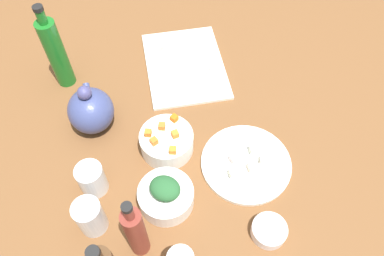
{
  "coord_description": "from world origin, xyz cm",
  "views": [
    {
      "loc": [
        -58.2,
        15.84,
        95.44
      ],
      "look_at": [
        0.0,
        0.0,
        8.0
      ],
      "focal_mm": 34.72,
      "sensor_mm": 36.0,
      "label": 1
    }
  ],
  "objects": [
    {
      "name": "tofu_cube_2",
      "position": [
        -15.26,
        -13.0,
        5.3
      ],
      "size": [
        2.22,
        2.22,
        2.2
      ],
      "primitive_type": "cube",
      "rotation": [
        0.0,
        0.0,
        1.58
      ],
      "color": "#F5E3CC",
      "rests_on": "plate_tofu"
    },
    {
      "name": "bowl_greens",
      "position": [
        -17.77,
        11.82,
        5.87
      ],
      "size": [
        14.54,
        14.54,
        5.75
      ],
      "primitive_type": "cylinder",
      "color": "white",
      "rests_on": "tabletop"
    },
    {
      "name": "tofu_cube_1",
      "position": [
        -11.21,
        -9.12,
        5.3
      ],
      "size": [
        2.53,
        2.53,
        2.2
      ],
      "primitive_type": "cube",
      "rotation": [
        0.0,
        0.0,
        0.16
      ],
      "color": "white",
      "rests_on": "plate_tofu"
    },
    {
      "name": "plate_tofu",
      "position": [
        -12.77,
        -12.32,
        3.6
      ],
      "size": [
        25.44,
        25.44,
        1.2
      ],
      "primitive_type": "cylinder",
      "color": "white",
      "rests_on": "tabletop"
    },
    {
      "name": "tofu_cube_4",
      "position": [
        -13.96,
        -17.04,
        5.3
      ],
      "size": [
        3.0,
        3.0,
        2.2
      ],
      "primitive_type": "cube",
      "rotation": [
        0.0,
        0.0,
        1.05
      ],
      "color": "white",
      "rests_on": "plate_tofu"
    },
    {
      "name": "bottle_2",
      "position": [
        -27.78,
        20.67,
        13.62
      ],
      "size": [
        4.65,
        4.65,
        25.19
      ],
      "color": "maroon",
      "rests_on": "tabletop"
    },
    {
      "name": "tofu_cube_0",
      "position": [
        -9.94,
        -15.39,
        5.3
      ],
      "size": [
        2.34,
        2.34,
        2.2
      ],
      "primitive_type": "cube",
      "rotation": [
        0.0,
        0.0,
        1.5
      ],
      "color": "white",
      "rests_on": "plate_tofu"
    },
    {
      "name": "carrot_cube_1",
      "position": [
        -7.19,
        7.3,
        10.38
      ],
      "size": [
        2.25,
        2.25,
        1.8
      ],
      "primitive_type": "cube",
      "rotation": [
        0.0,
        0.0,
        1.27
      ],
      "color": "orange",
      "rests_on": "bowl_carrots"
    },
    {
      "name": "cutting_board",
      "position": [
        28.7,
        -5.32,
        3.5
      ],
      "size": [
        36.39,
        28.51,
        1.0
      ],
      "primitive_type": "cube",
      "rotation": [
        0.0,
        0.0,
        -0.08
      ],
      "color": "white",
      "rests_on": "tabletop"
    },
    {
      "name": "dumpling_4",
      "position": [
        22.23,
        -6.05,
        5.19
      ],
      "size": [
        7.66,
        7.66,
        2.37
      ],
      "primitive_type": "pyramid",
      "rotation": [
        0.0,
        0.0,
        0.82
      ],
      "color": "beige",
      "rests_on": "cutting_board"
    },
    {
      "name": "bowl_carrots",
      "position": [
        -1.6,
        7.88,
        6.24
      ],
      "size": [
        15.22,
        15.22,
        6.48
      ],
      "primitive_type": "cylinder",
      "color": "white",
      "rests_on": "tabletop"
    },
    {
      "name": "dumpling_1",
      "position": [
        18.47,
        0.05,
        5.21
      ],
      "size": [
        5.54,
        5.05,
        2.42
      ],
      "primitive_type": "pyramid",
      "rotation": [
        0.0,
        0.0,
        3.04
      ],
      "color": "beige",
      "rests_on": "cutting_board"
    },
    {
      "name": "tofu_cube_3",
      "position": [
        -15.59,
        -7.41,
        5.3
      ],
      "size": [
        2.24,
        2.24,
        2.2
      ],
      "primitive_type": "cube",
      "rotation": [
        0.0,
        0.0,
        1.55
      ],
      "color": "white",
      "rests_on": "plate_tofu"
    },
    {
      "name": "dumpling_0",
      "position": [
        36.08,
        -11.13,
        5.27
      ],
      "size": [
        6.06,
        5.79,
        2.55
      ],
      "primitive_type": "pyramid",
      "rotation": [
        0.0,
        0.0,
        0.47
      ],
      "color": "beige",
      "rests_on": "cutting_board"
    },
    {
      "name": "carrot_cube_5",
      "position": [
        3.02,
        4.4,
        10.38
      ],
      "size": [
        2.48,
        2.48,
        1.8
      ],
      "primitive_type": "cube",
      "rotation": [
        0.0,
        0.0,
        0.57
      ],
      "color": "orange",
      "rests_on": "bowl_carrots"
    },
    {
      "name": "carrot_cube_3",
      "position": [
        -3.08,
        11.56,
        10.38
      ],
      "size": [
        2.35,
        2.35,
        1.8
      ],
      "primitive_type": "cube",
      "rotation": [
        0.0,
        0.0,
        1.96
      ],
      "color": "orange",
      "rests_on": "bowl_carrots"
    },
    {
      "name": "carrot_cube_4",
      "position": [
        -0.2,
        12.59,
        10.38
      ],
      "size": [
        2.3,
        2.3,
        1.8
      ],
      "primitive_type": "cube",
      "rotation": [
        0.0,
        0.0,
        2.8
      ],
      "color": "orange",
      "rests_on": "bowl_carrots"
    },
    {
      "name": "bowl_small_side",
      "position": [
        -32.92,
        -10.97,
        4.68
      ],
      "size": [
        8.9,
        8.9,
        3.36
      ],
      "primitive_type": "cylinder",
      "color": "white",
      "rests_on": "tabletop"
    },
    {
      "name": "dumpling_5",
      "position": [
        29.39,
        -1.32,
        5.14
      ],
      "size": [
        6.5,
        6.52,
        2.29
      ],
      "primitive_type": "pyramid",
      "rotation": [
        0.0,
        0.0,
        4.17
      ],
      "color": "beige",
      "rests_on": "cutting_board"
    },
    {
      "name": "drinking_glass_1",
      "position": [
        -19.23,
        31.05,
        8.43
      ],
      "size": [
        7.03,
        7.03,
        10.86
      ],
      "primitive_type": "cylinder",
      "color": "white",
      "rests_on": "tabletop"
    },
    {
      "name": "bottle_0",
      "position": [
        32.61,
        34.0,
        15.69
      ],
      "size": [
        5.79,
        5.79,
        29.52
      ],
      "color": "#1A6E21",
      "rests_on": "tabletop"
    },
    {
      "name": "carrot_cube_2",
      "position": [
        -2.33,
        5.46,
        10.38
      ],
      "size": [
        2.02,
        2.02,
        1.8
      ],
      "primitive_type": "cube",
      "rotation": [
        0.0,
        0.0,
        1.7
      ],
      "color": "orange",
      "rests_on": "bowl_carrots"
    },
    {
      "name": "chopped_greens_mound",
      "position": [
        -17.77,
        11.82,
        10.87
      ],
      "size": [
        10.43,
        10.51,
        4.25
      ],
      "primitive_type": "ellipsoid",
      "rotation": [
        0.0,
        0.0,
        0.84
      ],
      "color": "#296232",
      "rests_on": "bowl_greens"
    },
    {
      "name": "tabletop",
      "position": [
        0.0,
        0.0,
        1.5
      ],
      "size": [
        190.0,
        190.0,
        3.0
      ],
      "primitive_type": "cube",
      "color": "brown",
      "rests_on": "ground"
    },
    {
      "name": "drinking_glass_0",
      "position": [
        -8.7,
        29.6,
        7.81
      ],
      "size": [
        7.19,
        7.19,
        9.61
      ],
      "primitive_type": "cylinder",
      "color": "white",
      "rests_on": "tabletop"
    },
    {
      "name": "dumpling_2",
      "position": [
        35.8,
        -0.19,
        5.43
      ],
      "size": [
        7.07,
        7.07,
        2.85
      ],
      "primitive_type": "pyramid",
      "rotation": [
        0.0,
        0.0,
        5.14
      ],
      "color": "beige",
      "rests_on": "cutting_board"
    },
    {
      "name": "dumpling_3",
      "position": [
        22.55,
        -12.74,
        5.02
      ],
      "size": [
        5.03,
        5.29,
        2.04
      ],
      "primitive_type": "pyramid",
      "rotation": [
        0.0,
        0.0,
        1.99
      ],
      "color": "beige",
      "rests_on": "cutting_board"
    },
    {
      "name": "teapot",
      "position": [
        12.74,
        27.06,
        9.69
      ],
      "size": [
        15.73,
        13.26,
        16.51
      ],
      "color": "#404B82",
      "rests_on": "tabletop"
    },
    {
      "name": "carrot_cube_0",
      "position": [
        1.22,
        8.41,
        10.38
      ],
      "size": [
        2.29,
        2.29,
        1.8
      ],
      "primitive_type": "cube",
      "rotation": [
        0.0,
        0.0,
        2.81
      ],
      "color": "orange",
      "rests_on": "bowl_carrots"
    }
  ]
}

